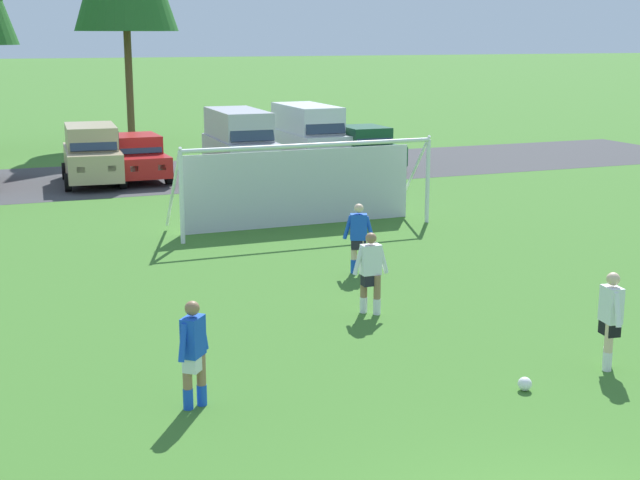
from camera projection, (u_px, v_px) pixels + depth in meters
The scene contains 13 objects.
ground_plane at pixel (206, 252), 23.12m from camera, with size 400.00×400.00×0.00m, color #3D7028.
parking_lot_strip at pixel (120, 178), 34.86m from camera, with size 52.00×8.40×0.01m, color #3D3D3F.
soccer_ball at pixel (525, 384), 14.10m from camera, with size 0.22×0.22×0.22m.
soccer_goal at pixel (301, 182), 25.84m from camera, with size 7.44×2.04×2.57m.
player_striker_near at pixel (359, 239), 20.86m from camera, with size 0.68×0.42×1.64m.
player_midfield_center at pixel (194, 354), 13.32m from camera, with size 0.60×0.56×1.64m.
player_defender_far at pixel (371, 273), 17.85m from camera, with size 0.73×0.35×1.64m.
player_winger_left at pixel (610, 321), 14.89m from camera, with size 0.30×0.72×1.64m.
parked_car_slot_center at pixel (92, 154), 33.43m from camera, with size 2.40×4.73×2.16m.
parked_car_slot_center_right at pixel (137, 157), 34.26m from camera, with size 2.06×4.21×1.72m.
parked_car_slot_right at pixel (239, 140), 35.74m from camera, with size 2.32×4.86×2.52m.
parked_car_slot_far_right at pixel (308, 133), 38.19m from camera, with size 2.20×4.80×2.52m.
parked_car_slot_end at pixel (365, 147), 37.33m from camera, with size 2.06×4.21×1.72m.
Camera 1 is at (-5.56, -6.97, 5.41)m, focal length 51.05 mm.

